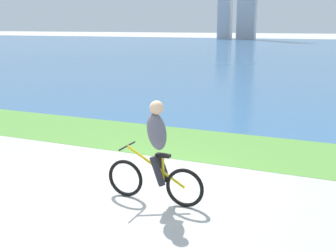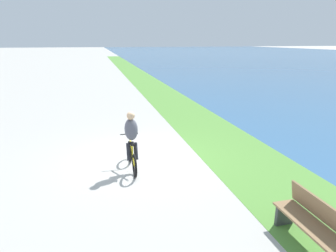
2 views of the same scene
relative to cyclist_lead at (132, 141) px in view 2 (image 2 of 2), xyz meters
name	(u,v)px [view 2 (image 2 of 2)]	position (x,y,z in m)	size (l,w,h in m)	color
ground_plane	(141,159)	(-0.67, 0.33, -0.84)	(300.00, 300.00, 0.00)	#B2AFA8
grass_strip_bayside	(234,150)	(-0.67, 3.48, -0.83)	(120.00, 2.66, 0.01)	#59933D
cyclist_lead	(132,141)	(0.00, 0.00, 0.00)	(1.70, 0.52, 1.68)	black
bench_near_path	(312,223)	(3.95, 2.64, -0.39)	(1.50, 0.47, 0.90)	olive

